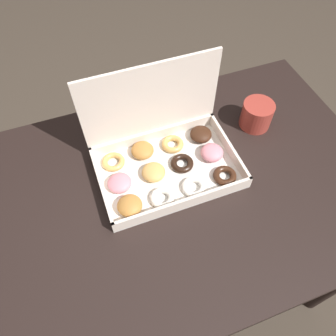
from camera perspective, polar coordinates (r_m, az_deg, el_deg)
ground_plane at (r=1.61m, az=2.24°, el=-17.54°), size 8.00×8.00×0.00m
dining_table at (r=1.00m, az=3.45°, el=-6.40°), size 1.07×0.75×0.78m
donut_box at (r=0.89m, az=-0.82°, el=2.73°), size 0.38×0.26×0.27m
coffee_mug at (r=1.03m, az=15.20°, el=9.00°), size 0.09×0.09×0.08m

